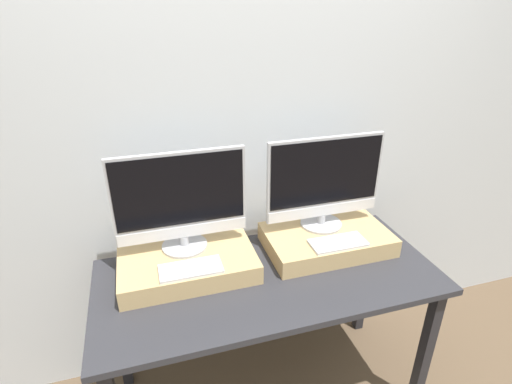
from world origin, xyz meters
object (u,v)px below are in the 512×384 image
Objects in this scene: monitor_left at (181,201)px; monitor_right at (325,182)px; keyboard_right at (338,242)px; keyboard_left at (191,268)px.

monitor_right is (0.69, 0.00, 0.00)m from monitor_left.
monitor_right is at bearing 90.00° from keyboard_right.
monitor_left and monitor_right have the same top height.
keyboard_left is 0.69m from keyboard_right.
monitor_left is at bearing 90.00° from keyboard_left.
monitor_left is 0.69m from monitor_right.
keyboard_left is 0.46× the size of monitor_right.
keyboard_left is at bearing -90.00° from monitor_left.
monitor_left is at bearing 165.05° from keyboard_right.
keyboard_left is at bearing -165.05° from monitor_right.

